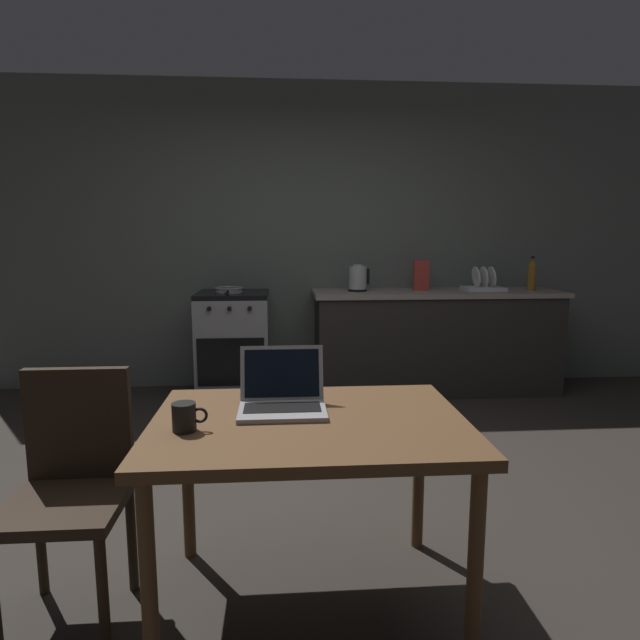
{
  "coord_description": "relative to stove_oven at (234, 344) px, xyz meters",
  "views": [
    {
      "loc": [
        -0.2,
        -2.54,
        1.36
      ],
      "look_at": [
        0.06,
        0.99,
        0.81
      ],
      "focal_mm": 30.06,
      "sensor_mm": 36.0,
      "label": 1
    }
  ],
  "objects": [
    {
      "name": "dish_rack",
      "position": [
        2.19,
        0.0,
        0.5
      ],
      "size": [
        0.34,
        0.26,
        0.21
      ],
      "color": "silver",
      "rests_on": "kitchen_counter"
    },
    {
      "name": "electric_kettle",
      "position": [
        1.07,
        0.0,
        0.56
      ],
      "size": [
        0.18,
        0.16,
        0.23
      ],
      "color": "black",
      "rests_on": "kitchen_counter"
    },
    {
      "name": "ground_plane",
      "position": [
        0.61,
        -2.03,
        -0.45
      ],
      "size": [
        12.0,
        12.0,
        0.0
      ],
      "primitive_type": "plane",
      "color": "#2D2823"
    },
    {
      "name": "kitchen_counter",
      "position": [
        1.77,
        0.0,
        0.0
      ],
      "size": [
        2.16,
        0.64,
        0.9
      ],
      "color": "#282623",
      "rests_on": "ground_plane"
    },
    {
      "name": "dining_table",
      "position": [
        0.5,
        -2.75,
        0.2
      ],
      "size": [
        1.11,
        0.81,
        0.72
      ],
      "color": "brown",
      "rests_on": "ground_plane"
    },
    {
      "name": "coffee_mug",
      "position": [
        0.09,
        -2.84,
        0.32
      ],
      "size": [
        0.12,
        0.08,
        0.1
      ],
      "color": "black",
      "rests_on": "dining_table"
    },
    {
      "name": "stove_oven",
      "position": [
        0.0,
        0.0,
        0.0
      ],
      "size": [
        0.6,
        0.62,
        0.9
      ],
      "color": "gray",
      "rests_on": "ground_plane"
    },
    {
      "name": "frying_pan",
      "position": [
        -0.03,
        -0.03,
        0.47
      ],
      "size": [
        0.24,
        0.42,
        0.05
      ],
      "color": "gray",
      "rests_on": "stove_oven"
    },
    {
      "name": "bottle",
      "position": [
        2.6,
        -0.05,
        0.59
      ],
      "size": [
        0.07,
        0.07,
        0.3
      ],
      "color": "#8C601E",
      "rests_on": "kitchen_counter"
    },
    {
      "name": "cereal_box",
      "position": [
        1.63,
        0.02,
        0.58
      ],
      "size": [
        0.13,
        0.05,
        0.26
      ],
      "color": "#B2382D",
      "rests_on": "kitchen_counter"
    },
    {
      "name": "chair",
      "position": [
        -0.35,
        -2.71,
        0.06
      ],
      "size": [
        0.4,
        0.4,
        0.89
      ],
      "rotation": [
        0.0,
        0.0,
        0.39
      ],
      "color": "#2D2116",
      "rests_on": "ground_plane"
    },
    {
      "name": "laptop",
      "position": [
        0.41,
        -2.64,
        0.32
      ],
      "size": [
        0.32,
        0.28,
        0.22
      ],
      "rotation": [
        0.0,
        0.0,
        0.24
      ],
      "color": "#99999E",
      "rests_on": "dining_table"
    },
    {
      "name": "back_wall",
      "position": [
        0.91,
        0.35,
        0.91
      ],
      "size": [
        6.4,
        0.1,
        2.71
      ],
      "primitive_type": "cube",
      "color": "#565E59",
      "rests_on": "ground_plane"
    }
  ]
}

